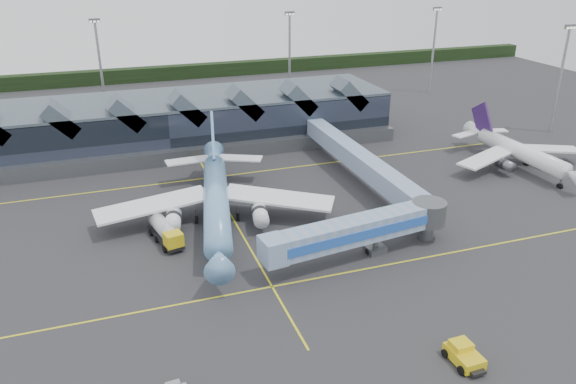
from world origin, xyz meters
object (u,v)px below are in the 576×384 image
object	(u,v)px
main_airliner	(216,197)
regional_jet	(517,151)
jet_bridge	(369,228)
pushback_tug	(464,355)
fuel_truck	(164,230)

from	to	relation	value
main_airliner	regional_jet	distance (m)	56.04
jet_bridge	pushback_tug	xyz separation A→B (m)	(-0.56, -21.59, -2.97)
regional_jet	fuel_truck	distance (m)	64.37
main_airliner	fuel_truck	world-z (taller)	main_airliner
main_airliner	pushback_tug	xyz separation A→B (m)	(15.73, -37.60, -2.92)
jet_bridge	pushback_tug	world-z (taller)	jet_bridge
main_airliner	regional_jet	bearing A→B (deg)	15.26
regional_jet	jet_bridge	world-z (taller)	regional_jet
jet_bridge	fuel_truck	world-z (taller)	jet_bridge
jet_bridge	pushback_tug	distance (m)	21.80
pushback_tug	main_airliner	bearing A→B (deg)	111.11
jet_bridge	regional_jet	bearing A→B (deg)	19.29
fuel_truck	pushback_tug	distance (m)	41.40
jet_bridge	fuel_truck	xyz separation A→B (m)	(-24.29, 12.32, -2.15)
regional_jet	fuel_truck	world-z (taller)	regional_jet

